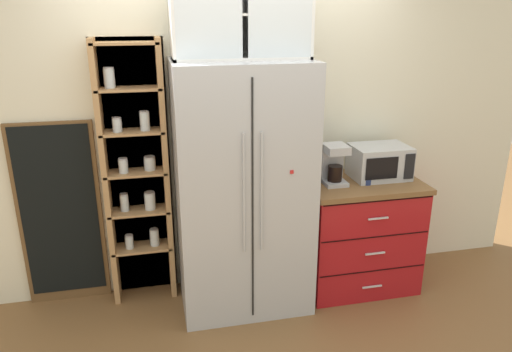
{
  "coord_description": "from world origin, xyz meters",
  "views": [
    {
      "loc": [
        -0.63,
        -3.23,
        2.18
      ],
      "look_at": [
        0.1,
        0.01,
        1.02
      ],
      "focal_mm": 33.81,
      "sensor_mm": 36.0,
      "label": 1
    }
  ],
  "objects_px": {
    "coffee_maker": "(334,164)",
    "chalkboard_menu": "(60,215)",
    "microwave": "(379,162)",
    "bottle_cobalt": "(315,169)",
    "refrigerator": "(243,189)",
    "mug_navy": "(367,178)"
  },
  "relations": [
    {
      "from": "refrigerator",
      "to": "chalkboard_menu",
      "type": "bearing_deg",
      "value": 166.83
    },
    {
      "from": "coffee_maker",
      "to": "bottle_cobalt",
      "type": "distance_m",
      "value": 0.16
    },
    {
      "from": "coffee_maker",
      "to": "chalkboard_menu",
      "type": "bearing_deg",
      "value": 172.39
    },
    {
      "from": "microwave",
      "to": "coffee_maker",
      "type": "xyz_separation_m",
      "value": [
        -0.4,
        -0.04,
        0.03
      ]
    },
    {
      "from": "refrigerator",
      "to": "chalkboard_menu",
      "type": "relative_size",
      "value": 1.3
    },
    {
      "from": "microwave",
      "to": "chalkboard_menu",
      "type": "bearing_deg",
      "value": 174.6
    },
    {
      "from": "refrigerator",
      "to": "microwave",
      "type": "relative_size",
      "value": 4.22
    },
    {
      "from": "mug_navy",
      "to": "microwave",
      "type": "bearing_deg",
      "value": 37.0
    },
    {
      "from": "microwave",
      "to": "coffee_maker",
      "type": "bearing_deg",
      "value": -174.04
    },
    {
      "from": "microwave",
      "to": "coffee_maker",
      "type": "distance_m",
      "value": 0.41
    },
    {
      "from": "mug_navy",
      "to": "chalkboard_menu",
      "type": "relative_size",
      "value": 0.09
    },
    {
      "from": "refrigerator",
      "to": "coffee_maker",
      "type": "distance_m",
      "value": 0.73
    },
    {
      "from": "mug_navy",
      "to": "bottle_cobalt",
      "type": "xyz_separation_m",
      "value": [
        -0.4,
        0.05,
        0.08
      ]
    },
    {
      "from": "refrigerator",
      "to": "mug_navy",
      "type": "xyz_separation_m",
      "value": [
        0.96,
        -0.04,
        0.02
      ]
    },
    {
      "from": "microwave",
      "to": "coffee_maker",
      "type": "relative_size",
      "value": 1.42
    },
    {
      "from": "microwave",
      "to": "bottle_cobalt",
      "type": "relative_size",
      "value": 1.53
    },
    {
      "from": "coffee_maker",
      "to": "mug_navy",
      "type": "xyz_separation_m",
      "value": [
        0.24,
        -0.08,
        -0.11
      ]
    },
    {
      "from": "coffee_maker",
      "to": "mug_navy",
      "type": "relative_size",
      "value": 2.49
    },
    {
      "from": "refrigerator",
      "to": "microwave",
      "type": "distance_m",
      "value": 1.13
    },
    {
      "from": "microwave",
      "to": "mug_navy",
      "type": "distance_m",
      "value": 0.22
    },
    {
      "from": "coffee_maker",
      "to": "chalkboard_menu",
      "type": "distance_m",
      "value": 2.1
    },
    {
      "from": "mug_navy",
      "to": "coffee_maker",
      "type": "bearing_deg",
      "value": 162.35
    }
  ]
}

